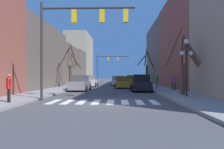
{
  "coord_description": "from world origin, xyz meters",
  "views": [
    {
      "loc": [
        0.99,
        -12.98,
        1.65
      ],
      "look_at": [
        -0.32,
        26.84,
        1.86
      ],
      "focal_mm": 35.0,
      "sensor_mm": 36.0,
      "label": 1
    }
  ],
  "objects": [
    {
      "name": "street_lamp_right_corner",
      "position": [
        5.88,
        3.03,
        3.11
      ],
      "size": [
        0.95,
        0.36,
        4.18
      ],
      "color": "black",
      "rests_on": "sidewalk_right"
    },
    {
      "name": "pedestrian_on_left_sidewalk",
      "position": [
        6.64,
        9.77,
        1.07
      ],
      "size": [
        0.67,
        0.26,
        1.55
      ],
      "rotation": [
        0.0,
        0.0,
        0.16
      ],
      "color": "black",
      "rests_on": "sidewalk_right"
    },
    {
      "name": "street_tree_right_far",
      "position": [
        -5.39,
        15.51,
        2.72
      ],
      "size": [
        2.88,
        3.96,
        5.75
      ],
      "color": "#473828",
      "rests_on": "sidewalk_left"
    },
    {
      "name": "car_parked_right_far",
      "position": [
        3.25,
        10.06,
        0.82
      ],
      "size": [
        2.06,
        4.43,
        1.77
      ],
      "rotation": [
        0.0,
        0.0,
        1.57
      ],
      "color": "black",
      "rests_on": "ground_plane"
    },
    {
      "name": "car_driving_away_lane",
      "position": [
        1.46,
        16.21,
        0.74
      ],
      "size": [
        2.07,
        4.43,
        1.58
      ],
      "rotation": [
        0.0,
        0.0,
        1.57
      ],
      "color": "#A38423",
      "rests_on": "ground_plane"
    },
    {
      "name": "ground_plane",
      "position": [
        0.0,
        0.0,
        0.0
      ],
      "size": [
        240.0,
        240.0,
        0.0
      ],
      "primitive_type": "plane",
      "color": "#4C4C4F"
    },
    {
      "name": "building_row_right",
      "position": [
        10.37,
        15.79,
        5.84
      ],
      "size": [
        6.0,
        44.13,
        12.07
      ],
      "color": "tan",
      "rests_on": "ground_plane"
    },
    {
      "name": "traffic_signal_near",
      "position": [
        -1.9,
        1.32,
        4.81
      ],
      "size": [
        6.28,
        0.28,
        6.52
      ],
      "color": "#2D2D2D",
      "rests_on": "ground_plane"
    },
    {
      "name": "car_driving_toward_lane",
      "position": [
        0.71,
        23.8,
        0.76
      ],
      "size": [
        2.11,
        4.69,
        1.61
      ],
      "rotation": [
        0.0,
        0.0,
        1.57
      ],
      "color": "silver",
      "rests_on": "ground_plane"
    },
    {
      "name": "car_at_intersection",
      "position": [
        3.28,
        29.03,
        0.82
      ],
      "size": [
        2.0,
        4.14,
        1.77
      ],
      "rotation": [
        0.0,
        0.0,
        1.57
      ],
      "color": "#A38423",
      "rests_on": "ground_plane"
    },
    {
      "name": "crosswalk_stripes",
      "position": [
        0.0,
        0.67,
        0.0
      ],
      "size": [
        6.75,
        2.6,
        0.01
      ],
      "color": "white",
      "rests_on": "ground_plane"
    },
    {
      "name": "sidewalk_right",
      "position": [
        5.89,
        0.0,
        0.07
      ],
      "size": [
        2.96,
        90.0,
        0.15
      ],
      "color": "gray",
      "rests_on": "ground_plane"
    },
    {
      "name": "pedestrian_waiting_at_curb",
      "position": [
        5.61,
        13.99,
        1.23
      ],
      "size": [
        0.44,
        0.74,
        1.83
      ],
      "rotation": [
        0.0,
        0.0,
        5.18
      ],
      "color": "#7A705B",
      "rests_on": "sidewalk_right"
    },
    {
      "name": "pedestrian_crossing_street",
      "position": [
        -5.22,
        -0.89,
        1.1
      ],
      "size": [
        0.52,
        0.58,
        1.61
      ],
      "rotation": [
        0.0,
        0.0,
        5.43
      ],
      "color": "black",
      "rests_on": "sidewalk_left"
    },
    {
      "name": "traffic_signal_far",
      "position": [
        -2.01,
        38.02,
        4.8
      ],
      "size": [
        7.48,
        0.28,
        6.57
      ],
      "color": "#2D2D2D",
      "rests_on": "ground_plane"
    },
    {
      "name": "street_tree_left_far",
      "position": [
        5.98,
        26.78,
        2.84
      ],
      "size": [
        3.27,
        2.98,
        6.42
      ],
      "color": "#473828",
      "rests_on": "sidewalk_right"
    },
    {
      "name": "car_parked_left_mid",
      "position": [
        -3.28,
        19.33,
        0.8
      ],
      "size": [
        2.01,
        4.49,
        1.73
      ],
      "rotation": [
        0.0,
        0.0,
        1.57
      ],
      "color": "silver",
      "rests_on": "ground_plane"
    },
    {
      "name": "building_row_left",
      "position": [
        -10.37,
        25.64,
        5.34
      ],
      "size": [
        6.0,
        62.48,
        13.26
      ],
      "color": "#934C3D",
      "rests_on": "ground_plane"
    },
    {
      "name": "car_parked_right_mid",
      "position": [
        -3.3,
        10.95,
        0.8
      ],
      "size": [
        1.96,
        4.81,
        1.71
      ],
      "rotation": [
        0.0,
        0.0,
        1.57
      ],
      "color": "gray",
      "rests_on": "ground_plane"
    },
    {
      "name": "street_tree_left_mid",
      "position": [
        6.15,
        4.47,
        2.48
      ],
      "size": [
        2.74,
        3.48,
        5.45
      ],
      "color": "brown",
      "rests_on": "sidewalk_right"
    },
    {
      "name": "sidewalk_left",
      "position": [
        -5.89,
        0.0,
        0.07
      ],
      "size": [
        2.96,
        90.0,
        0.15
      ],
      "color": "gray",
      "rests_on": "ground_plane"
    }
  ]
}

